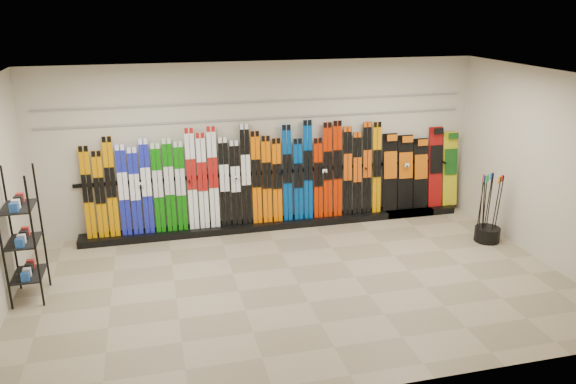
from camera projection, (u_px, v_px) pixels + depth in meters
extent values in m
plane|color=gray|center=(298.00, 284.00, 8.29)|extent=(8.00, 8.00, 0.00)
plane|color=beige|center=(263.00, 146.00, 10.11)|extent=(8.00, 0.00, 8.00)
plane|color=beige|center=(546.00, 168.00, 8.74)|extent=(0.00, 5.00, 5.00)
plane|color=silver|center=(300.00, 79.00, 7.33)|extent=(8.00, 8.00, 0.00)
cube|color=black|center=(278.00, 223.00, 10.42)|extent=(8.00, 0.40, 0.12)
cube|color=#D18300|center=(88.00, 193.00, 9.41)|extent=(0.17, 0.17, 1.59)
cube|color=#D18300|center=(100.00, 195.00, 9.47)|extent=(0.17, 0.16, 1.50)
cube|color=#D18300|center=(111.00, 187.00, 9.49)|extent=(0.17, 0.18, 1.73)
cube|color=#161EA6|center=(124.00, 191.00, 9.55)|extent=(0.17, 0.16, 1.58)
cube|color=#161EA6|center=(135.00, 191.00, 9.60)|extent=(0.17, 0.16, 1.53)
cube|color=#161EA6|center=(147.00, 187.00, 9.63)|extent=(0.17, 0.17, 1.66)
cube|color=#0B6807|center=(158.00, 188.00, 9.68)|extent=(0.17, 0.16, 1.57)
cube|color=#0B6807|center=(169.00, 185.00, 9.72)|extent=(0.17, 0.17, 1.65)
cube|color=#0B6807|center=(181.00, 186.00, 9.77)|extent=(0.17, 0.16, 1.58)
cube|color=white|center=(192.00, 179.00, 9.79)|extent=(0.17, 0.19, 1.80)
cube|color=white|center=(203.00, 181.00, 9.85)|extent=(0.17, 0.18, 1.71)
cube|color=white|center=(213.00, 178.00, 9.88)|extent=(0.17, 0.19, 1.81)
cube|color=black|center=(225.00, 182.00, 9.95)|extent=(0.17, 0.17, 1.61)
cube|color=black|center=(236.00, 183.00, 10.00)|extent=(0.17, 0.16, 1.54)
cube|color=black|center=(246.00, 175.00, 10.01)|extent=(0.17, 0.19, 1.82)
cube|color=#EE6500|center=(256.00, 178.00, 10.07)|extent=(0.17, 0.17, 1.68)
cube|color=#EE6500|center=(267.00, 180.00, 10.12)|extent=(0.17, 0.17, 1.59)
cube|color=#EE6500|center=(277.00, 180.00, 10.18)|extent=(0.17, 0.16, 1.54)
cube|color=#013C8A|center=(287.00, 173.00, 10.19)|extent=(0.17, 0.18, 1.77)
cube|color=#013C8A|center=(298.00, 180.00, 10.27)|extent=(0.17, 0.16, 1.51)
cube|color=#013C8A|center=(308.00, 170.00, 10.28)|extent=(0.17, 0.19, 1.83)
cube|color=#BA2100|center=(318.00, 178.00, 10.36)|extent=(0.17, 0.16, 1.50)
cube|color=#BA2100|center=(328.00, 170.00, 10.37)|extent=(0.17, 0.18, 1.77)
cube|color=#BA2100|center=(338.00, 169.00, 10.41)|extent=(0.17, 0.18, 1.79)
cube|color=black|center=(348.00, 171.00, 10.47)|extent=(0.17, 0.17, 1.68)
cube|color=black|center=(357.00, 174.00, 10.53)|extent=(0.17, 0.16, 1.57)
cube|color=black|center=(367.00, 168.00, 10.55)|extent=(0.17, 0.18, 1.75)
cube|color=#D18300|center=(377.00, 168.00, 10.60)|extent=(0.17, 0.18, 1.73)
cube|color=black|center=(390.00, 172.00, 10.75)|extent=(0.29, 0.23, 1.49)
cube|color=black|center=(405.00, 172.00, 10.83)|extent=(0.31, 0.22, 1.44)
cube|color=black|center=(420.00, 173.00, 10.91)|extent=(0.30, 0.21, 1.36)
cube|color=#990C0C|center=(435.00, 167.00, 10.96)|extent=(0.28, 0.24, 1.56)
cube|color=gold|center=(450.00, 169.00, 11.05)|extent=(0.30, 0.23, 1.45)
cube|color=black|center=(23.00, 236.00, 7.63)|extent=(0.40, 0.60, 1.86)
cylinder|color=black|center=(487.00, 234.00, 9.75)|extent=(0.43, 0.43, 0.25)
cylinder|color=black|center=(498.00, 208.00, 9.62)|extent=(0.03, 0.11, 1.18)
cylinder|color=black|center=(489.00, 205.00, 9.76)|extent=(0.08, 0.12, 1.18)
cylinder|color=black|center=(481.00, 208.00, 9.60)|extent=(0.07, 0.14, 1.18)
cylinder|color=black|center=(485.00, 207.00, 9.64)|extent=(0.14, 0.13, 1.17)
cylinder|color=black|center=(480.00, 208.00, 9.60)|extent=(0.05, 0.02, 1.18)
cylinder|color=black|center=(495.00, 210.00, 9.52)|extent=(0.07, 0.03, 1.18)
cylinder|color=black|center=(488.00, 206.00, 9.72)|extent=(0.10, 0.07, 1.18)
cylinder|color=black|center=(483.00, 209.00, 9.57)|extent=(0.08, 0.04, 1.18)
cube|color=gray|center=(263.00, 119.00, 9.93)|extent=(7.60, 0.02, 0.03)
cube|color=gray|center=(262.00, 102.00, 9.84)|extent=(7.60, 0.02, 0.03)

